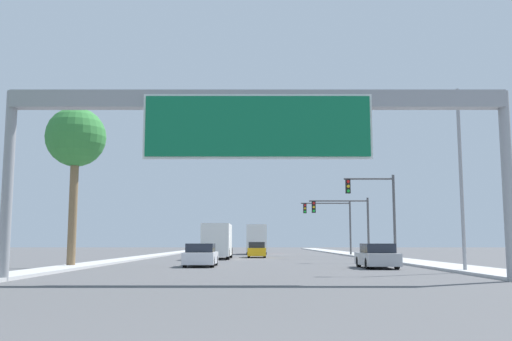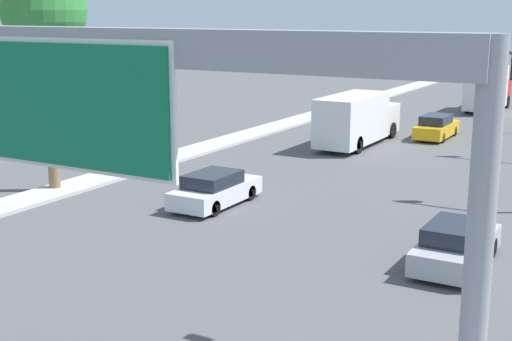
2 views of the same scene
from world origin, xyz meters
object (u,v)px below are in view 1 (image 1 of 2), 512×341
sign_gantry (257,123)px  truck_box_primary (217,241)px  car_mid_left (376,256)px  palm_tree_background (74,140)px  traffic_light_mid_block (346,216)px  traffic_light_near_intersection (377,204)px  street_lamp_right (454,165)px  truck_box_secondary (255,240)px  traffic_light_far_intersection (332,218)px  car_mid_center (200,256)px  car_near_right (256,250)px

sign_gantry → truck_box_primary: bearing=96.9°
sign_gantry → car_mid_left: (7.00, 11.18, -5.60)m
palm_tree_background → traffic_light_mid_block: bearing=43.0°
car_mid_left → traffic_light_near_intersection: 9.87m
truck_box_primary → palm_tree_background: bearing=-114.1°
traffic_light_mid_block → street_lamp_right: (1.76, -23.80, 1.57)m
truck_box_secondary → traffic_light_near_intersection: bearing=-72.0°
traffic_light_near_intersection → sign_gantry: bearing=-114.4°
traffic_light_near_intersection → traffic_light_far_intersection: 20.01m
traffic_light_near_intersection → palm_tree_background: palm_tree_background is taller
sign_gantry → car_mid_center: (-3.50, 13.41, -5.60)m
sign_gantry → traffic_light_mid_block: size_ratio=3.65×
traffic_light_near_intersection → traffic_light_far_intersection: bearing=91.9°
truck_box_primary → traffic_light_mid_block: (11.85, 1.08, 2.29)m
palm_tree_background → truck_box_secondary: bearing=72.9°
car_near_right → street_lamp_right: 29.56m
truck_box_primary → palm_tree_background: size_ratio=0.89×
sign_gantry → car_mid_center: size_ratio=4.46×
car_mid_left → traffic_light_near_intersection: traffic_light_near_intersection is taller
truck_box_secondary → traffic_light_mid_block: 19.98m
car_mid_center → traffic_light_far_intersection: bearing=65.9°
car_mid_center → street_lamp_right: 16.08m
sign_gantry → traffic_light_mid_block: (8.35, 30.11, -2.41)m
palm_tree_background → street_lamp_right: size_ratio=1.04×
traffic_light_near_intersection → traffic_light_mid_block: traffic_light_near_intersection is taller
sign_gantry → truck_box_secondary: sign_gantry is taller
car_mid_left → traffic_light_near_intersection: size_ratio=0.69×
car_mid_center → car_mid_left: car_mid_left is taller
street_lamp_right → car_mid_left: bearing=122.5°
truck_box_secondary → car_mid_center: bearing=-95.8°
traffic_light_near_intersection → traffic_light_mid_block: bearing=94.3°
truck_box_primary → traffic_light_near_intersection: bearing=-35.3°
truck_box_secondary → traffic_light_near_intersection: (9.11, -28.03, 2.54)m
sign_gantry → car_mid_left: size_ratio=4.49×
street_lamp_right → truck_box_primary: bearing=120.9°
traffic_light_near_intersection → street_lamp_right: 13.88m
car_near_right → truck_box_primary: bearing=-126.9°
car_near_right → sign_gantry: bearing=-90.0°
car_near_right → street_lamp_right: (10.11, -27.38, 4.73)m
truck_box_primary → truck_box_secondary: 19.43m
traffic_light_mid_block → palm_tree_background: palm_tree_background is taller
car_mid_left → traffic_light_mid_block: (1.35, 18.93, 3.19)m
traffic_light_far_intersection → street_lamp_right: 33.87m
traffic_light_far_intersection → car_mid_center: bearing=-114.1°
traffic_light_mid_block → street_lamp_right: 23.92m
truck_box_secondary → palm_tree_background: size_ratio=0.74×
sign_gantry → car_mid_center: 14.95m
traffic_light_near_intersection → traffic_light_mid_block: size_ratio=1.17×
car_mid_left → traffic_light_far_intersection: 29.17m
car_near_right → traffic_light_mid_block: 9.62m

